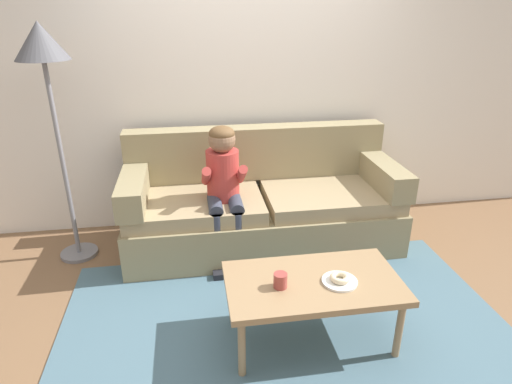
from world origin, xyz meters
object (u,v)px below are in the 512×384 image
person_child (224,182)px  mug (280,280)px  coffee_table (313,286)px  donut (340,278)px  couch (262,205)px  toy_controller (362,281)px  floor_lamp (44,64)px

person_child → mug: 1.14m
coffee_table → donut: size_ratio=8.71×
donut → mug: 0.36m
couch → toy_controller: couch is taller
couch → mug: bearing=-95.0°
person_child → mug: person_child is taller
person_child → floor_lamp: floor_lamp is taller
coffee_table → person_child: bearing=112.0°
mug → toy_controller: (0.76, 0.54, -0.46)m
person_child → mug: size_ratio=12.24×
coffee_table → person_child: person_child is taller
person_child → donut: person_child is taller
person_child → donut: bearing=-62.6°
coffee_table → floor_lamp: floor_lamp is taller
mug → toy_controller: 1.04m
toy_controller → donut: bearing=-109.0°
coffee_table → mug: 0.23m
couch → mug: 1.33m
donut → mug: bearing=178.4°
donut → toy_controller: (0.40, 0.55, -0.44)m
person_child → toy_controller: person_child is taller
person_child → mug: bearing=-78.6°
toy_controller → floor_lamp: size_ratio=0.12×
coffee_table → mug: bearing=-170.6°
couch → donut: (0.24, -1.32, 0.12)m
floor_lamp → toy_controller: bearing=-19.4°
couch → toy_controller: size_ratio=10.10×
couch → donut: 1.35m
person_child → donut: 1.27m
mug → couch: bearing=85.0°
couch → person_child: bearing=-148.0°
coffee_table → toy_controller: coffee_table is taller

